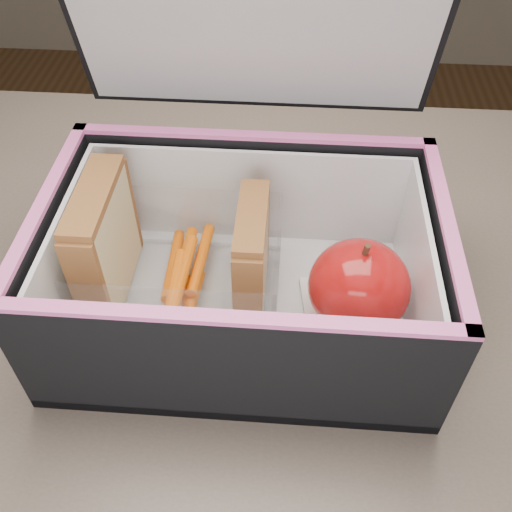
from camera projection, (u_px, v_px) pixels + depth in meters
The scene contains 8 objects.
kitchen_table at pixel (284, 409), 0.54m from camera, with size 1.20×0.80×0.75m.
lunch_bag at pixel (243, 257), 0.46m from camera, with size 0.31×0.26×0.31m.
plastic_tub at pixel (180, 264), 0.48m from camera, with size 0.17×0.12×0.07m, color white, non-canonical shape.
sandwich_left at pixel (105, 242), 0.47m from camera, with size 0.03×0.10×0.11m.
sandwich_right at pixel (252, 256), 0.47m from camera, with size 0.02×0.08×0.09m.
carrot_sticks at pixel (185, 281), 0.49m from camera, with size 0.04×0.14×0.03m.
paper_napkin at pixel (346, 311), 0.49m from camera, with size 0.07×0.07×0.01m, color white.
red_apple at pixel (359, 287), 0.45m from camera, with size 0.10×0.10×0.09m.
Camera 1 is at (-0.01, -0.27, 1.15)m, focal length 40.00 mm.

